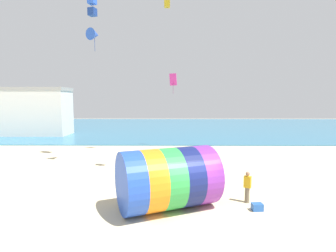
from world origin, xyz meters
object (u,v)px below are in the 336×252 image
object	(u,v)px
kite_blue_delta	(94,35)
cooler_box	(257,207)
giant_inflatable_tube	(168,178)
kite_blue_box	(92,6)
kite_magenta_diamond	(173,80)
kite_handler	(247,187)

from	to	relation	value
kite_blue_delta	cooler_box	xyz separation A→B (m)	(10.15, -8.64, -10.22)
giant_inflatable_tube	cooler_box	distance (m)	4.55
giant_inflatable_tube	kite_blue_box	size ratio (longest dim) A/B	3.22
kite_blue_box	kite_magenta_diamond	xyz separation A→B (m)	(6.90, 5.88, -5.70)
kite_blue_delta	kite_blue_box	distance (m)	3.48
kite_handler	cooler_box	size ratio (longest dim) A/B	3.18
kite_blue_delta	cooler_box	world-z (taller)	kite_blue_delta
kite_blue_delta	kite_handler	bearing A→B (deg)	-37.50
kite_magenta_diamond	giant_inflatable_tube	bearing A→B (deg)	-91.49
kite_blue_delta	kite_magenta_diamond	size ratio (longest dim) A/B	0.81
giant_inflatable_tube	kite_handler	size ratio (longest dim) A/B	3.31
kite_handler	cooler_box	bearing A→B (deg)	-78.64
kite_handler	cooler_box	world-z (taller)	kite_handler
kite_magenta_diamond	kite_handler	bearing A→B (deg)	-76.47
giant_inflatable_tube	kite_blue_box	bearing A→B (deg)	122.19
kite_handler	cooler_box	distance (m)	1.23
cooler_box	kite_magenta_diamond	bearing A→B (deg)	103.40
kite_handler	kite_magenta_diamond	world-z (taller)	kite_magenta_diamond
kite_blue_delta	kite_magenta_diamond	bearing A→B (deg)	51.54
giant_inflatable_tube	kite_magenta_diamond	bearing A→B (deg)	88.51
kite_blue_delta	cooler_box	bearing A→B (deg)	-40.42
giant_inflatable_tube	cooler_box	xyz separation A→B (m)	(4.34, -0.31, -1.32)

